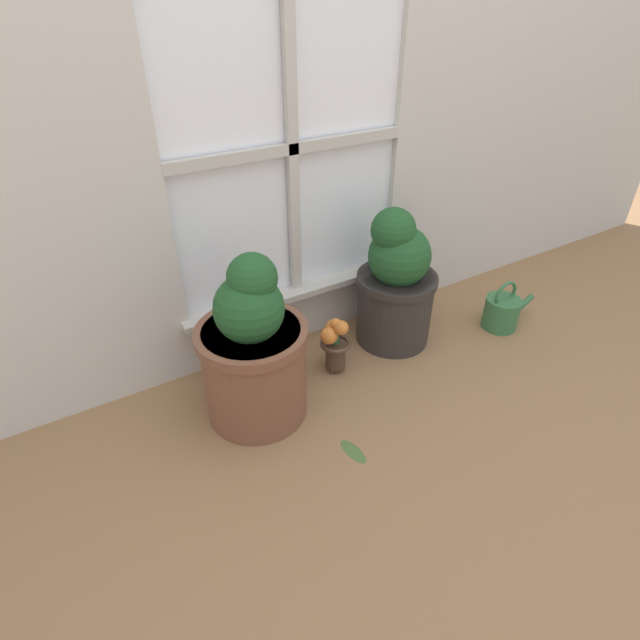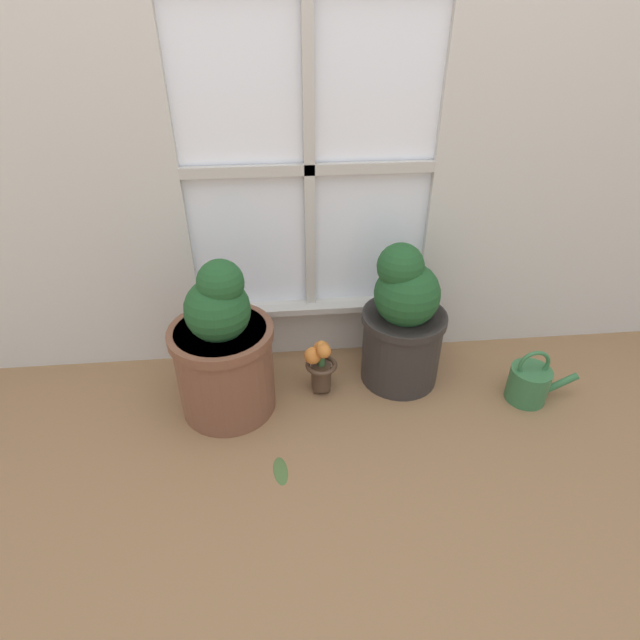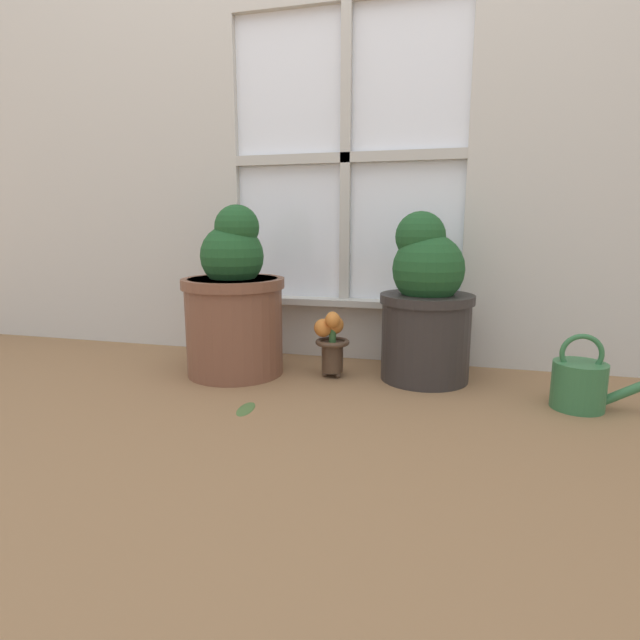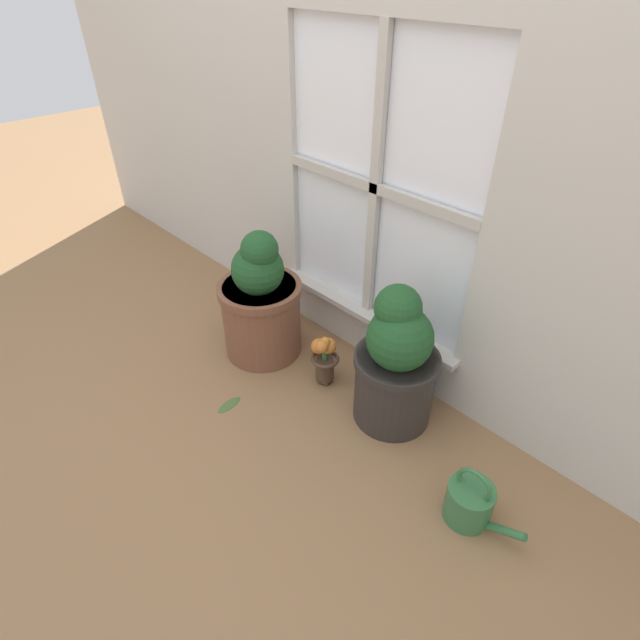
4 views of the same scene
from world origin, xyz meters
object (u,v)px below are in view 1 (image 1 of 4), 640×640
object	(u,v)px
potted_plant_right	(396,284)
flower_vase	(335,342)
potted_plant_left	(253,352)
watering_can	(502,312)

from	to	relation	value
potted_plant_right	flower_vase	xyz separation A→B (m)	(-0.30, -0.05, -0.12)
potted_plant_right	potted_plant_left	bearing A→B (deg)	-171.15
potted_plant_left	flower_vase	xyz separation A→B (m)	(0.33, 0.05, -0.11)
flower_vase	watering_can	world-z (taller)	flower_vase
potted_plant_right	flower_vase	world-z (taller)	potted_plant_right
flower_vase	watering_can	bearing A→B (deg)	-8.70
potted_plant_left	watering_can	world-z (taller)	potted_plant_left
potted_plant_left	potted_plant_right	size ratio (longest dim) A/B	1.04
flower_vase	watering_can	distance (m)	0.75
potted_plant_left	potted_plant_right	bearing A→B (deg)	8.85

